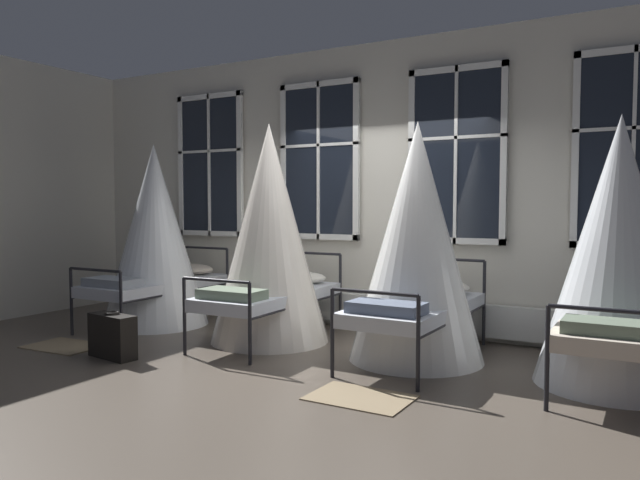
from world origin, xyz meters
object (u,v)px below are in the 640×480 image
at_px(cot_first, 155,238).
at_px(cot_third, 417,246).
at_px(cot_fourth, 618,256).
at_px(suitcase_dark, 112,336).
at_px(cot_second, 270,237).

relative_size(cot_first, cot_third, 0.98).
distance_m(cot_fourth, suitcase_dark, 4.77).
relative_size(cot_first, cot_second, 0.94).
xyz_separation_m(cot_first, cot_second, (1.81, -0.06, 0.07)).
xyz_separation_m(cot_third, suitcase_dark, (-2.67, -1.44, -0.91)).
height_order(cot_fourth, suitcase_dark, cot_fourth).
bearing_deg(cot_first, cot_third, -91.68).
bearing_deg(suitcase_dark, cot_third, 36.01).
height_order(cot_first, suitcase_dark, cot_first).
relative_size(cot_second, cot_third, 1.04).
relative_size(cot_first, cot_fourth, 1.00).
bearing_deg(suitcase_dark, cot_fourth, 25.86).
distance_m(cot_first, cot_fourth, 5.32).
height_order(cot_third, suitcase_dark, cot_third).
relative_size(cot_third, cot_fourth, 1.02).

